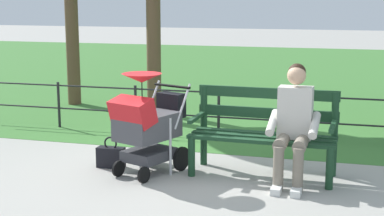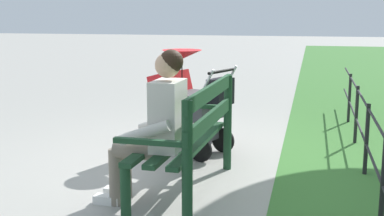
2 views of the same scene
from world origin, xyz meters
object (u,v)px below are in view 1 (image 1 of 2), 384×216
Objects in this scene: handbag at (111,157)px; stroller at (147,122)px; park_bench at (264,129)px; person_on_bench at (294,121)px.

stroller is at bearing 166.26° from handbag.
stroller is at bearing 15.36° from park_bench.
handbag is at bearing 0.01° from person_on_bench.
person_on_bench is 3.45× the size of handbag.
stroller is 3.11× the size of handbag.
handbag is at bearing -13.74° from stroller.
handbag is at bearing 7.22° from park_bench.
person_on_bench reaches higher than stroller.
park_bench is 1.82m from handbag.
person_on_bench is (-0.34, 0.22, 0.15)m from park_bench.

